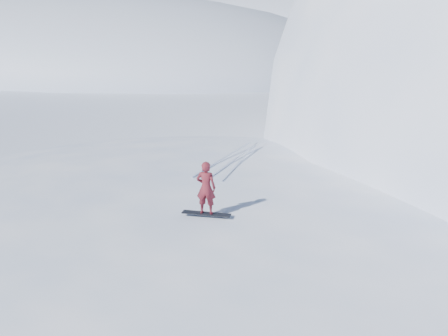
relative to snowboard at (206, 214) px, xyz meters
The scene contains 9 objects.
ground 2.54m from the snowboard, 126.10° to the left, with size 400.00×400.00×0.00m, color white.
near_ridge 4.40m from the snowboard, 81.72° to the left, with size 36.00×28.00×4.80m, color white.
far_ridge_a 93.00m from the snowboard, 139.29° to the left, with size 120.00×70.00×28.00m, color white.
far_ridge_c 117.84m from the snowboard, 110.09° to the left, with size 140.00×90.00×36.00m, color white.
wind_bumps 3.81m from the snowboard, 110.39° to the left, with size 16.00×14.40×1.00m.
snowboard is the anchor object (origin of this frame).
snowboarder 0.76m from the snowboard, ahead, with size 0.55×0.36×1.51m, color maroon.
vapor_plume 67.19m from the snowboard, 133.97° to the left, with size 9.64×7.71×6.75m, color white.
board_tracks 6.22m from the snowboard, 111.67° to the left, with size 1.98×5.96×0.04m.
Camera 1 is at (7.47, -11.78, 7.45)m, focal length 40.00 mm.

